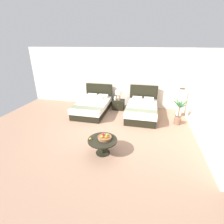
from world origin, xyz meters
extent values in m
cube|color=#9F7860|center=(0.00, 0.00, -0.01)|extent=(9.81, 9.32, 0.02)
cube|color=silver|center=(0.00, 2.86, 1.41)|extent=(9.81, 0.12, 2.82)
cube|color=silver|center=(3.10, 0.40, 1.41)|extent=(0.12, 4.92, 2.82)
cube|color=black|center=(-1.12, 1.56, 0.14)|extent=(1.31, 2.16, 0.28)
cube|color=white|center=(-1.12, 1.56, 0.39)|extent=(1.36, 2.20, 0.22)
cube|color=black|center=(-1.11, 2.66, 0.55)|extent=(1.37, 0.08, 1.11)
cube|color=white|center=(-1.40, 2.37, 0.57)|extent=(0.47, 0.31, 0.14)
cube|color=white|center=(-0.83, 2.36, 0.57)|extent=(0.47, 0.31, 0.14)
cylinder|color=beige|center=(-1.12, 2.13, 0.57)|extent=(0.71, 0.16, 0.15)
cube|color=slate|center=(-1.13, 0.84, 0.51)|extent=(1.35, 0.43, 0.01)
cube|color=black|center=(1.12, 1.56, 0.16)|extent=(1.25, 2.07, 0.31)
cube|color=white|center=(1.12, 1.56, 0.41)|extent=(1.29, 2.11, 0.20)
cube|color=black|center=(1.14, 2.61, 0.58)|extent=(1.31, 0.08, 1.16)
cube|color=white|center=(0.86, 2.33, 0.58)|extent=(0.44, 0.31, 0.14)
cube|color=white|center=(1.40, 2.32, 0.58)|extent=(0.44, 0.31, 0.14)
cylinder|color=beige|center=(1.13, 2.08, 0.59)|extent=(0.68, 0.16, 0.15)
cube|color=slate|center=(1.12, 0.98, 0.52)|extent=(1.29, 0.41, 0.01)
cube|color=black|center=(-0.01, 2.22, 0.24)|extent=(0.54, 0.45, 0.47)
sphere|color=tan|center=(-0.01, 1.99, 0.31)|extent=(0.02, 0.02, 0.02)
cylinder|color=tan|center=(-0.01, 2.24, 0.48)|extent=(0.15, 0.15, 0.02)
ellipsoid|color=tan|center=(-0.01, 2.24, 0.60)|extent=(0.19, 0.19, 0.22)
cylinder|color=#99844C|center=(-0.01, 2.24, 0.73)|extent=(0.02, 0.02, 0.04)
cylinder|color=beige|center=(-0.01, 2.24, 0.85)|extent=(0.33, 0.33, 0.19)
cylinder|color=silver|center=(-0.17, 2.18, 0.55)|extent=(0.11, 0.11, 0.16)
torus|color=silver|center=(-0.17, 2.18, 0.64)|extent=(0.10, 0.10, 0.01)
cylinder|color=black|center=(0.16, -1.30, 0.01)|extent=(0.41, 0.41, 0.02)
cylinder|color=black|center=(0.16, -1.30, 0.21)|extent=(0.12, 0.12, 0.42)
cylinder|color=black|center=(0.16, -1.30, 0.44)|extent=(0.85, 0.85, 0.04)
cylinder|color=brown|center=(0.21, -1.25, 0.50)|extent=(0.38, 0.38, 0.07)
torus|color=brown|center=(0.21, -1.25, 0.53)|extent=(0.40, 0.40, 0.02)
sphere|color=gold|center=(0.15, -1.31, 0.57)|extent=(0.08, 0.08, 0.08)
sphere|color=orange|center=(0.27, -1.30, 0.57)|extent=(0.09, 0.09, 0.09)
sphere|color=#81B344|center=(0.26, -1.18, 0.56)|extent=(0.07, 0.07, 0.07)
sphere|color=red|center=(0.14, -1.19, 0.57)|extent=(0.08, 0.08, 0.08)
sphere|color=gold|center=(-0.17, -1.39, 0.49)|extent=(0.07, 0.07, 0.07)
cube|color=#463528|center=(2.72, 2.00, 0.01)|extent=(0.22, 0.22, 0.03)
cube|color=white|center=(2.72, 2.00, 0.64)|extent=(0.18, 0.18, 1.21)
cube|color=#463528|center=(2.72, 2.00, 1.26)|extent=(0.22, 0.22, 0.02)
cylinder|color=brown|center=(2.57, 1.16, 0.13)|extent=(0.27, 0.27, 0.26)
cylinder|color=brown|center=(2.57, 1.16, 0.49)|extent=(0.04, 0.04, 0.44)
ellipsoid|color=#356B3C|center=(2.69, 1.17, 0.85)|extent=(0.28, 0.10, 0.33)
ellipsoid|color=#356B3C|center=(2.62, 1.24, 0.83)|extent=(0.15, 0.22, 0.30)
ellipsoid|color=#356B3C|center=(2.51, 1.28, 0.86)|extent=(0.18, 0.29, 0.36)
ellipsoid|color=#356B3C|center=(2.44, 1.15, 0.85)|extent=(0.30, 0.07, 0.32)
ellipsoid|color=#356B3C|center=(2.53, 1.04, 0.87)|extent=(0.14, 0.28, 0.38)
ellipsoid|color=#356B3C|center=(2.65, 1.06, 0.80)|extent=(0.20, 0.26, 0.26)
camera|label=1|loc=(1.28, -5.12, 3.00)|focal=26.17mm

